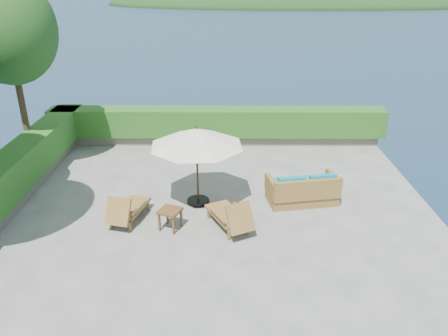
{
  "coord_description": "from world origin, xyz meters",
  "views": [
    {
      "loc": [
        0.37,
        -9.95,
        5.89
      ],
      "look_at": [
        0.3,
        0.8,
        1.1
      ],
      "focal_mm": 35.0,
      "sensor_mm": 36.0,
      "label": 1
    }
  ],
  "objects_px": {
    "lounge_right": "(231,216)",
    "side_table": "(170,213)",
    "patio_umbrella": "(197,138)",
    "wicker_loveseat": "(303,191)",
    "lounge_left": "(127,209)"
  },
  "relations": [
    {
      "from": "patio_umbrella",
      "to": "wicker_loveseat",
      "type": "height_order",
      "value": "patio_umbrella"
    },
    {
      "from": "patio_umbrella",
      "to": "wicker_loveseat",
      "type": "distance_m",
      "value": 3.32
    },
    {
      "from": "side_table",
      "to": "wicker_loveseat",
      "type": "height_order",
      "value": "wicker_loveseat"
    },
    {
      "from": "lounge_left",
      "to": "wicker_loveseat",
      "type": "distance_m",
      "value": 4.81
    },
    {
      "from": "lounge_left",
      "to": "side_table",
      "type": "height_order",
      "value": "lounge_left"
    },
    {
      "from": "side_table",
      "to": "lounge_left",
      "type": "bearing_deg",
      "value": 162.74
    },
    {
      "from": "patio_umbrella",
      "to": "lounge_left",
      "type": "xyz_separation_m",
      "value": [
        -1.77,
        -1.02,
        -1.57
      ]
    },
    {
      "from": "patio_umbrella",
      "to": "side_table",
      "type": "relative_size",
      "value": 4.8
    },
    {
      "from": "lounge_left",
      "to": "patio_umbrella",
      "type": "bearing_deg",
      "value": 43.88
    },
    {
      "from": "lounge_left",
      "to": "side_table",
      "type": "bearing_deg",
      "value": -3.27
    },
    {
      "from": "patio_umbrella",
      "to": "lounge_left",
      "type": "height_order",
      "value": "patio_umbrella"
    },
    {
      "from": "lounge_right",
      "to": "side_table",
      "type": "height_order",
      "value": "lounge_right"
    },
    {
      "from": "lounge_left",
      "to": "wicker_loveseat",
      "type": "height_order",
      "value": "wicker_loveseat"
    },
    {
      "from": "patio_umbrella",
      "to": "wicker_loveseat",
      "type": "relative_size",
      "value": 1.55
    },
    {
      "from": "patio_umbrella",
      "to": "lounge_left",
      "type": "distance_m",
      "value": 2.57
    }
  ]
}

